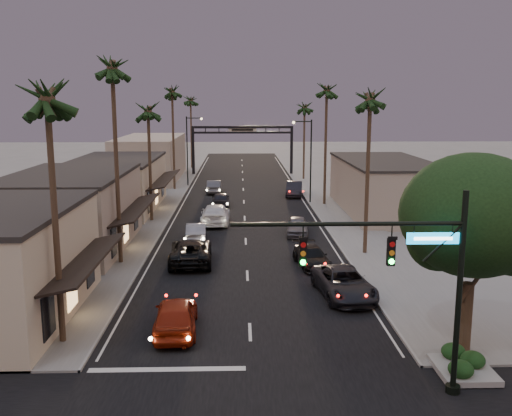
{
  "coord_description": "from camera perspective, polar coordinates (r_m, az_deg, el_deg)",
  "views": [
    {
      "loc": [
        -0.47,
        -15.79,
        10.92
      ],
      "look_at": [
        0.84,
        29.01,
        2.5
      ],
      "focal_mm": 40.0,
      "sensor_mm": 36.0,
      "label": 1
    }
  ],
  "objects": [
    {
      "name": "oncoming_red",
      "position": [
        27.95,
        -8.02,
        -10.59
      ],
      "size": [
        2.23,
        5.06,
        1.69
      ],
      "primitive_type": "imported",
      "rotation": [
        0.0,
        0.0,
        3.19
      ],
      "color": "maroon",
      "rests_on": "ground"
    },
    {
      "name": "palm_far",
      "position": [
        94.12,
        -6.57,
        10.89
      ],
      "size": [
        3.2,
        3.2,
        13.2
      ],
      "color": "#38281C",
      "rests_on": "ground"
    },
    {
      "name": "building_right",
      "position": [
        58.24,
        12.73,
        2.06
      ],
      "size": [
        8.0,
        18.0,
        5.0
      ],
      "primitive_type": "cube",
      "color": "gray",
      "rests_on": "ground"
    },
    {
      "name": "palm_la",
      "position": [
        26.09,
        -20.23,
        11.15
      ],
      "size": [
        3.2,
        3.2,
        13.2
      ],
      "color": "#38281C",
      "rests_on": "ground"
    },
    {
      "name": "oncoming_dgrey",
      "position": [
        59.99,
        -3.54,
        0.87
      ],
      "size": [
        1.89,
        4.52,
        1.53
      ],
      "primitive_type": "imported",
      "rotation": [
        0.0,
        0.0,
        3.16
      ],
      "color": "black",
      "rests_on": "ground"
    },
    {
      "name": "palm_lb",
      "position": [
        38.73,
        -14.22,
        13.98
      ],
      "size": [
        3.2,
        3.2,
        15.2
      ],
      "color": "#38281C",
      "rests_on": "ground"
    },
    {
      "name": "streetlight_left",
      "position": [
        74.28,
        -6.69,
        6.25
      ],
      "size": [
        2.13,
        0.3,
        9.0
      ],
      "color": "black",
      "rests_on": "ground"
    },
    {
      "name": "oncoming_white",
      "position": [
        51.51,
        -4.08,
        -0.62
      ],
      "size": [
        2.52,
        6.12,
        1.77
      ],
      "primitive_type": "imported",
      "rotation": [
        0.0,
        0.0,
        3.14
      ],
      "color": "silver",
      "rests_on": "ground"
    },
    {
      "name": "road",
      "position": [
        61.76,
        -1.21,
        0.46
      ],
      "size": [
        14.0,
        120.0,
        0.02
      ],
      "primitive_type": "cube",
      "color": "black",
      "rests_on": "ground"
    },
    {
      "name": "curbside_grey",
      "position": [
        47.26,
        4.15,
        -1.83
      ],
      "size": [
        2.15,
        4.5,
        1.48
      ],
      "primitive_type": "imported",
      "rotation": [
        0.0,
        0.0,
        -0.09
      ],
      "color": "#55555B",
      "rests_on": "ground"
    },
    {
      "name": "oncoming_silver",
      "position": [
        45.56,
        -6.01,
        -2.36
      ],
      "size": [
        1.76,
        4.44,
        1.44
      ],
      "primitive_type": "imported",
      "rotation": [
        0.0,
        0.0,
        3.2
      ],
      "color": "gray",
      "rests_on": "ground"
    },
    {
      "name": "ground",
      "position": [
        56.85,
        -1.17,
        -0.44
      ],
      "size": [
        200.0,
        200.0,
        0.0
      ],
      "primitive_type": "plane",
      "color": "slate",
      "rests_on": "ground"
    },
    {
      "name": "planter",
      "position": [
        25.58,
        20.0,
        -15.3
      ],
      "size": [
        2.2,
        2.6,
        0.24
      ],
      "primitive_type": "cube",
      "color": "gray",
      "rests_on": "ground"
    },
    {
      "name": "arch",
      "position": [
        85.96,
        -1.37,
        7.04
      ],
      "size": [
        15.2,
        0.4,
        7.27
      ],
      "color": "black",
      "rests_on": "ground"
    },
    {
      "name": "streetlight_right",
      "position": [
        61.49,
        5.26,
        5.38
      ],
      "size": [
        2.13,
        0.3,
        9.0
      ],
      "color": "black",
      "rests_on": "ground"
    },
    {
      "name": "palm_lc",
      "position": [
        52.43,
        -10.76,
        9.96
      ],
      "size": [
        3.2,
        3.2,
        12.2
      ],
      "color": "#38281C",
      "rests_on": "ground"
    },
    {
      "name": "traffic_signal",
      "position": [
        21.53,
        15.07,
        -5.47
      ],
      "size": [
        8.51,
        0.22,
        7.8
      ],
      "color": "black",
      "rests_on": "ground"
    },
    {
      "name": "palm_rc",
      "position": [
        80.3,
        4.89,
        10.28
      ],
      "size": [
        3.2,
        3.2,
        12.2
      ],
      "color": "#38281C",
      "rests_on": "ground"
    },
    {
      "name": "curbside_black",
      "position": [
        38.46,
        5.59,
        -4.87
      ],
      "size": [
        2.49,
        4.82,
        1.34
      ],
      "primitive_type": "imported",
      "rotation": [
        0.0,
        0.0,
        0.14
      ],
      "color": "black",
      "rests_on": "ground"
    },
    {
      "name": "sidewalk_left",
      "position": [
        69.24,
        -9.15,
        1.48
      ],
      "size": [
        5.0,
        92.0,
        0.12
      ],
      "primitive_type": "cube",
      "color": "slate",
      "rests_on": "ground"
    },
    {
      "name": "storefront_far",
      "position": [
        59.73,
        -13.78,
        2.23
      ],
      "size": [
        8.0,
        16.0,
        5.0
      ],
      "primitive_type": "cube",
      "color": "#C4B696",
      "rests_on": "ground"
    },
    {
      "name": "sidewalk_right",
      "position": [
        69.37,
        6.61,
        1.56
      ],
      "size": [
        5.0,
        92.0,
        0.12
      ],
      "primitive_type": "cube",
      "color": "slate",
      "rests_on": "ground"
    },
    {
      "name": "oncoming_grey_far",
      "position": [
        68.91,
        -4.22,
        2.14
      ],
      "size": [
        1.67,
        4.69,
        1.54
      ],
      "primitive_type": "imported",
      "rotation": [
        0.0,
        0.0,
        3.15
      ],
      "color": "#49494D",
      "rests_on": "ground"
    },
    {
      "name": "palm_ld",
      "position": [
        71.27,
        -8.4,
        11.73
      ],
      "size": [
        3.2,
        3.2,
        14.2
      ],
      "color": "#38281C",
      "rests_on": "ground"
    },
    {
      "name": "curbside_far",
      "position": [
        66.61,
        3.84,
        1.92
      ],
      "size": [
        2.42,
        5.33,
        1.69
      ],
      "primitive_type": "imported",
      "rotation": [
        0.0,
        0.0,
        -0.12
      ],
      "color": "black",
      "rests_on": "ground"
    },
    {
      "name": "curbside_near",
      "position": [
        32.83,
        8.77,
        -7.43
      ],
      "size": [
        3.32,
        6.06,
        1.61
      ],
      "primitive_type": "imported",
      "rotation": [
        0.0,
        0.0,
        0.12
      ],
      "color": "black",
      "rests_on": "ground"
    },
    {
      "name": "storefront_dist",
      "position": [
        82.14,
        -10.48,
        4.93
      ],
      "size": [
        8.0,
        20.0,
        6.0
      ],
      "primitive_type": "cube",
      "color": "gray",
      "rests_on": "ground"
    },
    {
      "name": "corner_tree",
      "position": [
        25.75,
        21.08,
        -1.14
      ],
      "size": [
        6.2,
        6.2,
        8.8
      ],
      "color": "#38281C",
      "rests_on": "ground"
    },
    {
      "name": "storefront_mid",
      "position": [
        44.39,
        -18.05,
        -0.5
      ],
      "size": [
        8.0,
        14.0,
        5.5
      ],
      "primitive_type": "cube",
      "color": "gray",
      "rests_on": "ground"
    },
    {
      "name": "palm_rb",
      "position": [
        60.49,
        7.1,
        11.98
      ],
      "size": [
        3.2,
        3.2,
        14.2
      ],
      "color": "#38281C",
      "rests_on": "ground"
    },
    {
      "name": "oncoming_pickup",
      "position": [
        39.24,
        -6.54,
        -4.31
      ],
      "size": [
        3.08,
        6.19,
        1.69
      ],
      "primitive_type": "imported",
      "rotation": [
        0.0,
        0.0,
        3.19
      ],
      "color": "black",
      "rests_on": "ground"
    },
    {
      "name": "palm_ra",
      "position": [
        40.81,
        11.38,
        11.17
      ],
      "size": [
        3.2,
        3.2,
        13.2
      ],
      "color": "#38281C",
      "rests_on": "ground"
    }
  ]
}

